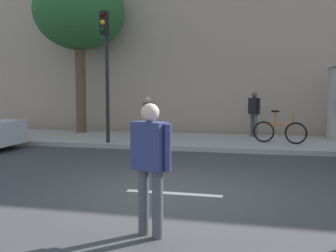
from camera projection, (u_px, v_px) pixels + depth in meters
name	position (u px, v px, depth m)	size (l,w,h in m)	color
ground_plane	(174.00, 193.00, 7.18)	(80.00, 80.00, 0.00)	#38383A
sidewalk_curb	(217.00, 142.00, 13.95)	(36.00, 4.00, 0.15)	#9E9B93
lane_markings	(174.00, 193.00, 7.18)	(25.80, 0.16, 0.01)	silver
building_backdrop	(230.00, 9.00, 18.29)	(36.00, 5.00, 11.49)	tan
traffic_light	(106.00, 55.00, 12.80)	(0.24, 0.45, 4.31)	black
street_tree	(79.00, 12.00, 16.05)	(3.73, 3.73, 6.61)	brown
pedestrian_in_dark_shirt	(151.00, 157.00, 5.00)	(0.60, 0.50, 1.73)	#4C4C51
pedestrian_with_bag	(149.00, 114.00, 14.20)	(0.35, 0.58, 1.52)	black
pedestrian_with_backpack	(254.00, 111.00, 14.75)	(0.45, 0.45, 1.71)	#4C4C51
bicycle_leaning	(280.00, 132.00, 12.96)	(1.73, 0.48, 1.09)	black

